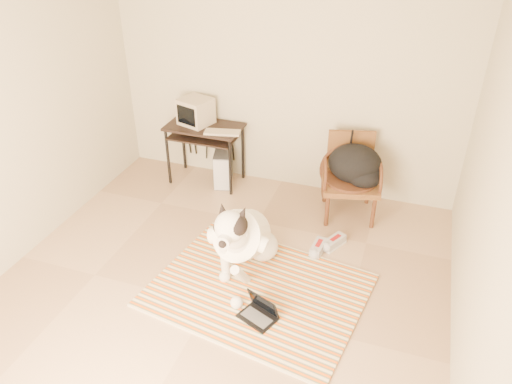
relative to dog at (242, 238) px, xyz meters
The scene contains 14 objects.
floor 0.67m from the dog, 100.84° to the right, with size 4.50×4.50×0.00m, color tan.
wall_back 1.97m from the dog, 93.61° to the left, with size 4.50×4.50×0.00m, color #BAB399.
wall_right 2.21m from the dog, 16.41° to the right, with size 4.50×4.50×0.00m, color #BAB399.
rug 0.50m from the dog, 48.05° to the right, with size 2.02×1.66×0.02m.
dog is the anchor object (origin of this frame).
laptop 0.74m from the dog, 57.83° to the right, with size 0.36×0.32×0.21m.
computer_desk 1.74m from the dog, 125.26° to the left, with size 0.88×0.50×0.73m.
crt_monitor 1.90m from the dog, 127.34° to the left, with size 0.42×0.41×0.30m.
desk_keyboard 1.53m from the dog, 118.83° to the left, with size 0.40×0.15×0.03m, color tan.
pc_tower 1.66m from the dog, 118.38° to the left, with size 0.31×0.49×0.42m.
rattan_chair 1.50m from the dog, 59.28° to the left, with size 0.71×0.69×0.89m.
backpack 1.53m from the dog, 56.85° to the left, with size 0.58×0.47×0.42m.
sneaker_left 0.84m from the dog, 36.85° to the left, with size 0.13×0.28×0.09m.
sneaker_right 1.02m from the dog, 38.66° to the left, with size 0.23×0.30×0.10m.
Camera 1 is at (1.42, -2.90, 3.11)m, focal length 35.00 mm.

